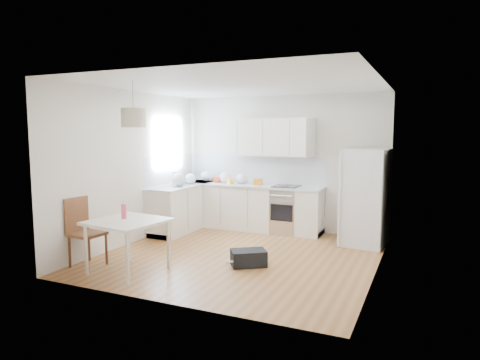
# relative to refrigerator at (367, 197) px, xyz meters

# --- Properties ---
(floor) EXTENTS (4.20, 4.20, 0.00)m
(floor) POSITION_rel_refrigerator_xyz_m (-1.75, -1.54, -0.85)
(floor) COLOR brown
(floor) RESTS_ON ground
(ceiling) EXTENTS (4.20, 4.20, 0.00)m
(ceiling) POSITION_rel_refrigerator_xyz_m (-1.75, -1.54, 1.85)
(ceiling) COLOR white
(ceiling) RESTS_ON wall_back
(wall_back) EXTENTS (4.20, 0.00, 4.20)m
(wall_back) POSITION_rel_refrigerator_xyz_m (-1.75, 0.56, 0.50)
(wall_back) COLOR silver
(wall_back) RESTS_ON floor
(wall_left) EXTENTS (0.00, 4.20, 4.20)m
(wall_left) POSITION_rel_refrigerator_xyz_m (-3.85, -1.54, 0.50)
(wall_left) COLOR silver
(wall_left) RESTS_ON floor
(wall_right) EXTENTS (0.00, 4.20, 4.20)m
(wall_right) POSITION_rel_refrigerator_xyz_m (0.35, -1.54, 0.50)
(wall_right) COLOR silver
(wall_right) RESTS_ON floor
(window_glassblock) EXTENTS (0.02, 1.00, 1.00)m
(window_glassblock) POSITION_rel_refrigerator_xyz_m (-3.84, -0.39, 0.90)
(window_glassblock) COLOR #BFE0F9
(window_glassblock) RESTS_ON wall_left
(cabinets_back) EXTENTS (3.00, 0.60, 0.88)m
(cabinets_back) POSITION_rel_refrigerator_xyz_m (-2.35, 0.26, -0.41)
(cabinets_back) COLOR white
(cabinets_back) RESTS_ON floor
(cabinets_left) EXTENTS (0.60, 1.80, 0.88)m
(cabinets_left) POSITION_rel_refrigerator_xyz_m (-3.55, -0.34, -0.41)
(cabinets_left) COLOR white
(cabinets_left) RESTS_ON floor
(counter_back) EXTENTS (3.02, 0.64, 0.04)m
(counter_back) POSITION_rel_refrigerator_xyz_m (-2.35, 0.26, 0.05)
(counter_back) COLOR silver
(counter_back) RESTS_ON cabinets_back
(counter_left) EXTENTS (0.64, 1.82, 0.04)m
(counter_left) POSITION_rel_refrigerator_xyz_m (-3.55, -0.34, 0.05)
(counter_left) COLOR silver
(counter_left) RESTS_ON cabinets_left
(backsplash_back) EXTENTS (3.00, 0.01, 0.58)m
(backsplash_back) POSITION_rel_refrigerator_xyz_m (-2.35, 0.55, 0.36)
(backsplash_back) COLOR white
(backsplash_back) RESTS_ON wall_back
(backsplash_left) EXTENTS (0.01, 1.80, 0.58)m
(backsplash_left) POSITION_rel_refrigerator_xyz_m (-3.85, -0.34, 0.36)
(backsplash_left) COLOR white
(backsplash_left) RESTS_ON wall_left
(upper_cabinets) EXTENTS (1.70, 0.32, 0.75)m
(upper_cabinets) POSITION_rel_refrigerator_xyz_m (-1.90, 0.40, 1.03)
(upper_cabinets) COLOR white
(upper_cabinets) RESTS_ON wall_back
(range_oven) EXTENTS (0.50, 0.61, 0.88)m
(range_oven) POSITION_rel_refrigerator_xyz_m (-1.55, 0.26, -0.41)
(range_oven) COLOR silver
(range_oven) RESTS_ON floor
(sink) EXTENTS (0.50, 0.80, 0.16)m
(sink) POSITION_rel_refrigerator_xyz_m (-3.55, -0.39, 0.07)
(sink) COLOR silver
(sink) RESTS_ON counter_left
(refrigerator) EXTENTS (0.90, 0.93, 1.69)m
(refrigerator) POSITION_rel_refrigerator_xyz_m (0.00, 0.00, 0.00)
(refrigerator) COLOR silver
(refrigerator) RESTS_ON floor
(dining_table) EXTENTS (1.06, 1.06, 0.75)m
(dining_table) POSITION_rel_refrigerator_xyz_m (-2.87, -2.91, -0.18)
(dining_table) COLOR beige
(dining_table) RESTS_ON floor
(dining_chair) EXTENTS (0.46, 0.46, 1.02)m
(dining_chair) POSITION_rel_refrigerator_xyz_m (-3.59, -2.94, -0.34)
(dining_chair) COLOR #502E18
(dining_chair) RESTS_ON floor
(drink_bottle) EXTENTS (0.08, 0.08, 0.25)m
(drink_bottle) POSITION_rel_refrigerator_xyz_m (-2.99, -2.84, 0.03)
(drink_bottle) COLOR #EB4169
(drink_bottle) RESTS_ON dining_table
(gym_bag) EXTENTS (0.61, 0.56, 0.23)m
(gym_bag) POSITION_rel_refrigerator_xyz_m (-1.42, -1.95, -0.73)
(gym_bag) COLOR black
(gym_bag) RESTS_ON floor
(pendant_lamp) EXTENTS (0.38, 0.38, 0.26)m
(pendant_lamp) POSITION_rel_refrigerator_xyz_m (-2.81, -2.79, 1.33)
(pendant_lamp) COLOR #B8AA8D
(pendant_lamp) RESTS_ON ceiling
(grocery_bag_a) EXTENTS (0.24, 0.21, 0.22)m
(grocery_bag_a) POSITION_rel_refrigerator_xyz_m (-3.39, 0.36, 0.18)
(grocery_bag_a) COLOR silver
(grocery_bag_a) RESTS_ON counter_back
(grocery_bag_b) EXTENTS (0.26, 0.22, 0.23)m
(grocery_bag_b) POSITION_rel_refrigerator_xyz_m (-2.88, 0.27, 0.19)
(grocery_bag_b) COLOR silver
(grocery_bag_b) RESTS_ON counter_back
(grocery_bag_c) EXTENTS (0.24, 0.20, 0.22)m
(grocery_bag_c) POSITION_rel_refrigerator_xyz_m (-2.51, 0.28, 0.18)
(grocery_bag_c) COLOR silver
(grocery_bag_c) RESTS_ON counter_back
(grocery_bag_d) EXTENTS (0.23, 0.20, 0.21)m
(grocery_bag_d) POSITION_rel_refrigerator_xyz_m (-3.49, -0.12, 0.18)
(grocery_bag_d) COLOR silver
(grocery_bag_d) RESTS_ON counter_back
(grocery_bag_e) EXTENTS (0.29, 0.24, 0.26)m
(grocery_bag_e) POSITION_rel_refrigerator_xyz_m (-3.49, -0.56, 0.20)
(grocery_bag_e) COLOR silver
(grocery_bag_e) RESTS_ON counter_left
(snack_orange) EXTENTS (0.19, 0.14, 0.12)m
(snack_orange) POSITION_rel_refrigerator_xyz_m (-2.15, 0.26, 0.14)
(snack_orange) COLOR #CA6912
(snack_orange) RESTS_ON counter_back
(snack_yellow) EXTENTS (0.18, 0.17, 0.11)m
(snack_yellow) POSITION_rel_refrigerator_xyz_m (-2.74, 0.20, 0.13)
(snack_yellow) COLOR gold
(snack_yellow) RESTS_ON counter_back
(snack_red) EXTENTS (0.20, 0.19, 0.12)m
(snack_red) POSITION_rel_refrigerator_xyz_m (-3.08, 0.30, 0.13)
(snack_red) COLOR #B62F16
(snack_red) RESTS_ON counter_back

